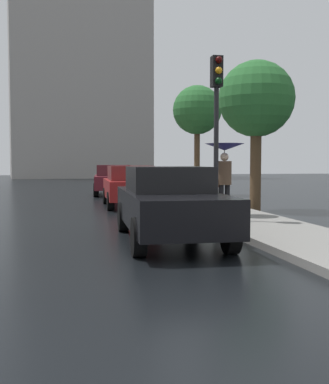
# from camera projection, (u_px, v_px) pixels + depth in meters

# --- Properties ---
(car_red_mid_road) EXTENTS (1.82, 4.02, 1.46)m
(car_red_mid_road) POSITION_uv_depth(u_px,v_px,m) (129.00, 185.00, 17.02)
(car_red_mid_road) COLOR maroon
(car_red_mid_road) RESTS_ON ground
(car_black_far_ahead) EXTENTS (1.94, 4.63, 1.49)m
(car_black_far_ahead) POSITION_uv_depth(u_px,v_px,m) (169.00, 203.00, 9.59)
(car_black_far_ahead) COLOR black
(car_black_far_ahead) RESTS_ON ground
(car_maroon_behind_camera) EXTENTS (2.11, 4.28, 1.46)m
(car_maroon_behind_camera) POSITION_uv_depth(u_px,v_px,m) (113.00, 179.00, 23.34)
(car_maroon_behind_camera) COLOR maroon
(car_maroon_behind_camera) RESTS_ON ground
(pedestrian_with_umbrella_near) EXTENTS (1.05, 1.05, 1.95)m
(pedestrian_with_umbrella_near) POSITION_uv_depth(u_px,v_px,m) (224.00, 160.00, 12.95)
(pedestrian_with_umbrella_near) COLOR black
(pedestrian_with_umbrella_near) RESTS_ON sidewalk_strip
(traffic_light) EXTENTS (0.26, 0.39, 4.03)m
(traffic_light) POSITION_uv_depth(u_px,v_px,m) (217.00, 106.00, 11.74)
(traffic_light) COLOR black
(traffic_light) RESTS_ON sidewalk_strip
(street_tree_near) EXTENTS (2.35, 2.35, 5.28)m
(street_tree_near) POSITION_uv_depth(u_px,v_px,m) (197.00, 111.00, 23.02)
(street_tree_near) COLOR #4C3823
(street_tree_near) RESTS_ON ground
(street_tree_mid) EXTENTS (2.45, 2.45, 4.85)m
(street_tree_mid) POSITION_uv_depth(u_px,v_px,m) (256.00, 100.00, 15.40)
(street_tree_mid) COLOR #4C3823
(street_tree_mid) RESTS_ON ground
(distant_tower) EXTENTS (15.32, 13.47, 32.98)m
(distant_tower) POSITION_uv_depth(u_px,v_px,m) (76.00, 42.00, 51.98)
(distant_tower) COLOR #9E9993
(distant_tower) RESTS_ON ground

